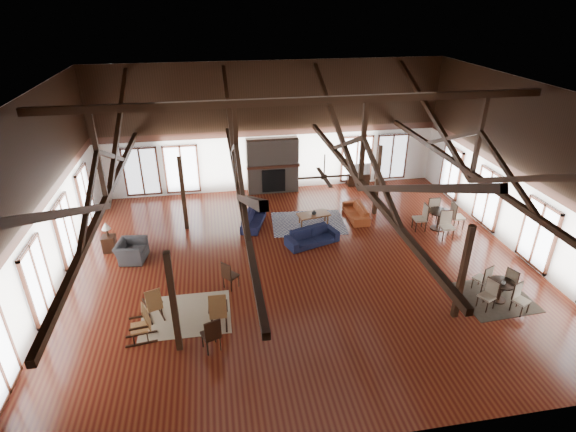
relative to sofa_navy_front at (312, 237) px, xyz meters
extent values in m
plane|color=#612714|center=(-0.76, -1.41, -0.30)|extent=(16.00, 16.00, 0.00)
cube|color=black|center=(-0.76, -1.41, 5.70)|extent=(16.00, 14.00, 0.02)
cube|color=white|center=(-0.76, 5.59, 2.70)|extent=(16.00, 0.02, 6.00)
cube|color=white|center=(-0.76, -8.41, 2.70)|extent=(16.00, 0.02, 6.00)
cube|color=white|center=(-8.76, -1.41, 2.70)|extent=(0.02, 14.00, 6.00)
cube|color=white|center=(7.24, -1.41, 2.70)|extent=(0.02, 14.00, 6.00)
cube|color=black|center=(-0.76, -1.41, 5.45)|extent=(15.60, 0.18, 0.22)
cube|color=black|center=(-6.76, -1.41, 2.75)|extent=(0.16, 13.70, 0.18)
cube|color=black|center=(-6.76, -1.41, 4.10)|extent=(0.14, 0.14, 2.70)
cube|color=black|center=(-6.76, 2.09, 3.98)|extent=(0.15, 7.07, 3.12)
cube|color=black|center=(-6.76, -4.91, 3.98)|extent=(0.15, 7.07, 3.12)
cube|color=black|center=(-2.76, -1.41, 2.75)|extent=(0.16, 13.70, 0.18)
cube|color=black|center=(-2.76, -1.41, 4.10)|extent=(0.14, 0.14, 2.70)
cube|color=black|center=(-2.76, 2.09, 3.98)|extent=(0.15, 7.07, 3.12)
cube|color=black|center=(-2.76, -4.91, 3.98)|extent=(0.15, 7.07, 3.12)
cube|color=black|center=(1.24, -1.41, 2.75)|extent=(0.16, 13.70, 0.18)
cube|color=black|center=(1.24, -1.41, 4.10)|extent=(0.14, 0.14, 2.70)
cube|color=black|center=(1.24, 2.09, 3.98)|extent=(0.15, 7.07, 3.12)
cube|color=black|center=(1.24, -4.91, 3.98)|extent=(0.15, 7.07, 3.12)
cube|color=black|center=(5.24, -1.41, 2.75)|extent=(0.16, 13.70, 0.18)
cube|color=black|center=(5.24, -1.41, 4.10)|extent=(0.14, 0.14, 2.70)
cube|color=black|center=(5.24, 2.09, 3.98)|extent=(0.15, 7.07, 3.12)
cube|color=black|center=(5.24, -4.91, 3.98)|extent=(0.15, 7.07, 3.12)
cube|color=black|center=(-4.76, -4.91, 1.23)|extent=(0.16, 0.16, 3.05)
cube|color=black|center=(3.24, -4.91, 1.23)|extent=(0.16, 0.16, 3.05)
cube|color=black|center=(-4.76, 2.09, 1.23)|extent=(0.16, 0.16, 3.05)
cube|color=black|center=(3.24, 2.09, 1.23)|extent=(0.16, 0.16, 3.05)
cube|color=#65594D|center=(-0.76, 5.27, 1.00)|extent=(2.40, 0.62, 2.60)
cube|color=black|center=(-0.76, 4.95, 0.35)|extent=(1.10, 0.06, 1.10)
cube|color=#351910|center=(-0.76, 4.99, 1.05)|extent=(2.50, 0.20, 0.12)
cylinder|color=black|center=(-0.26, -2.41, 3.75)|extent=(0.04, 0.04, 0.70)
cylinder|color=black|center=(-0.26, -2.41, 3.40)|extent=(0.20, 0.20, 0.10)
cube|color=black|center=(0.19, -2.41, 3.40)|extent=(0.70, 0.12, 0.02)
cube|color=black|center=(-0.26, -1.96, 3.40)|extent=(0.12, 0.70, 0.02)
cube|color=black|center=(-0.71, -2.41, 3.40)|extent=(0.70, 0.12, 0.02)
cube|color=black|center=(-0.26, -2.86, 3.40)|extent=(0.12, 0.70, 0.02)
imported|color=black|center=(0.00, 0.00, 0.00)|extent=(2.18, 1.40, 0.59)
imported|color=black|center=(-2.05, 1.86, -0.03)|extent=(1.96, 1.24, 0.53)
imported|color=brown|center=(2.31, 1.83, -0.03)|extent=(1.84, 0.74, 0.54)
cube|color=brown|center=(0.40, 1.51, 0.17)|extent=(1.40, 0.88, 0.06)
cube|color=brown|center=(-0.15, 1.29, -0.08)|extent=(0.06, 0.06, 0.44)
cube|color=brown|center=(-0.15, 1.72, -0.08)|extent=(0.06, 0.06, 0.44)
cube|color=brown|center=(0.94, 1.29, -0.08)|extent=(0.06, 0.06, 0.44)
cube|color=brown|center=(0.94, 1.72, -0.08)|extent=(0.06, 0.06, 0.44)
imported|color=#B2B2B2|center=(0.40, 1.45, 0.30)|extent=(0.23, 0.23, 0.21)
imported|color=#2A2A2D|center=(-6.61, -0.01, 0.06)|extent=(1.22, 1.11, 0.70)
cube|color=black|center=(-7.51, 0.76, 0.01)|extent=(0.46, 0.46, 0.62)
cylinder|color=black|center=(-7.51, 0.76, 0.50)|extent=(0.08, 0.08, 0.37)
cone|color=beige|center=(-7.51, 0.76, 0.75)|extent=(0.33, 0.33, 0.27)
cube|color=#A57B3E|center=(-5.55, -3.38, 0.09)|extent=(0.57, 0.56, 0.05)
cube|color=#A57B3E|center=(-5.48, -3.57, 0.40)|extent=(0.48, 0.32, 0.64)
cube|color=black|center=(-5.73, -3.45, -0.27)|extent=(0.33, 0.75, 0.05)
cube|color=black|center=(-5.38, -3.31, -0.27)|extent=(0.33, 0.75, 0.05)
cube|color=#A57B3E|center=(-3.67, -4.06, 0.13)|extent=(0.50, 0.48, 0.05)
cube|color=#A57B3E|center=(-3.67, -4.29, 0.47)|extent=(0.50, 0.20, 0.71)
cube|color=black|center=(-3.87, -4.06, -0.27)|extent=(0.07, 0.87, 0.05)
cube|color=black|center=(-3.46, -4.07, -0.27)|extent=(0.07, 0.87, 0.05)
cube|color=#A57B3E|center=(-5.82, -4.38, 0.13)|extent=(0.52, 0.54, 0.05)
cube|color=#A57B3E|center=(-5.60, -4.35, 0.46)|extent=(0.25, 0.50, 0.70)
cube|color=black|center=(-5.80, -4.58, -0.27)|extent=(0.85, 0.16, 0.05)
cube|color=black|center=(-5.85, -4.18, -0.27)|extent=(0.85, 0.16, 0.05)
cube|color=black|center=(-3.21, -2.33, 0.15)|extent=(0.59, 0.59, 0.05)
cube|color=black|center=(-3.35, -2.45, 0.42)|extent=(0.31, 0.34, 0.55)
cylinder|color=black|center=(-3.21, -2.33, -0.07)|extent=(0.03, 0.03, 0.45)
cube|color=black|center=(-3.90, -5.06, 0.19)|extent=(0.58, 0.58, 0.05)
cube|color=black|center=(-3.83, -5.26, 0.48)|extent=(0.44, 0.20, 0.59)
cylinder|color=black|center=(-3.90, -5.06, -0.05)|extent=(0.04, 0.04, 0.48)
cylinder|color=black|center=(4.97, -4.45, 0.36)|extent=(0.78, 0.78, 0.04)
cylinder|color=black|center=(4.97, -4.45, 0.04)|extent=(0.10, 0.10, 0.64)
cylinder|color=black|center=(4.97, -4.45, -0.28)|extent=(0.47, 0.47, 0.04)
cylinder|color=black|center=(5.29, 0.30, 0.47)|extent=(0.91, 0.91, 0.04)
cylinder|color=black|center=(5.29, 0.30, 0.10)|extent=(0.10, 0.10, 0.75)
cylinder|color=black|center=(5.29, 0.30, -0.28)|extent=(0.54, 0.54, 0.04)
imported|color=#B2B2B2|center=(4.93, -4.55, 0.43)|extent=(0.15, 0.15, 0.09)
imported|color=#B2B2B2|center=(5.37, 0.27, 0.55)|extent=(0.17, 0.17, 0.11)
cube|color=black|center=(3.53, 5.34, -0.02)|extent=(1.09, 0.41, 0.55)
imported|color=#B2B2B2|center=(3.58, 5.34, 0.54)|extent=(1.00, 0.16, 0.58)
cube|color=tan|center=(-4.63, -3.51, -0.29)|extent=(2.63, 2.08, 0.01)
cube|color=#181F45|center=(0.21, 1.67, -0.29)|extent=(3.15, 2.47, 0.01)
cube|color=black|center=(4.91, -4.30, -0.29)|extent=(2.31, 2.12, 0.01)
camera|label=1|loc=(-3.45, -14.52, 8.37)|focal=28.00mm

